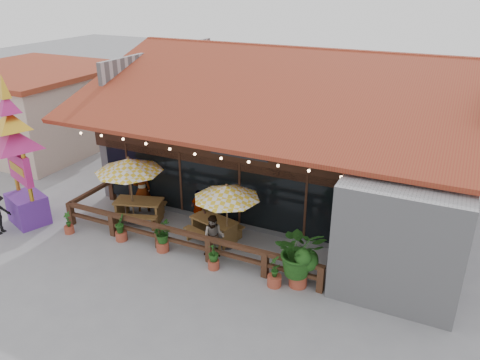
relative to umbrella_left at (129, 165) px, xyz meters
The scene contains 18 objects.
ground 5.09m from the umbrella_left, ahead, with size 100.00×100.00×0.00m, color gray.
restaurant_building 7.59m from the umbrella_left, 51.50° to the left, with size 15.50×14.73×6.09m.
patio_railing 2.96m from the umbrella_left, 22.99° to the right, with size 10.00×2.60×0.92m.
neighbor_building 11.81m from the umbrella_left, 153.18° to the left, with size 8.40×8.40×4.22m.
umbrella_left is the anchor object (origin of this frame).
umbrella_right 4.11m from the umbrella_left, ahead, with size 2.63×2.63×2.43m.
picnic_table_left 1.78m from the umbrella_left, 49.11° to the left, with size 2.19×2.03×0.87m.
picnic_table_right 3.88m from the umbrella_left, ahead, with size 1.99×1.82×0.81m.
thai_sign_tower 4.13m from the umbrella_left, 154.64° to the right, with size 2.91×2.91×6.12m.
tropical_plant 7.25m from the umbrella_left, ahead, with size 1.90×1.79×2.09m.
diner_a 1.69m from the umbrella_left, 103.12° to the left, with size 0.69×0.45×1.88m, color #331C10.
diner_b 4.34m from the umbrella_left, 11.51° to the right, with size 0.74×0.57×1.52m, color #331C10.
diner_c 3.06m from the umbrella_left, 13.90° to the left, with size 0.92×0.38×1.56m, color #331C10.
planter_a 3.11m from the umbrella_left, 133.13° to the right, with size 0.35×0.35×0.86m.
planter_b 2.34m from the umbrella_left, 71.58° to the right, with size 0.42×0.42×1.03m.
planter_c 3.08m from the umbrella_left, 30.44° to the right, with size 0.86×0.86×1.07m.
planter_d 4.92m from the umbrella_left, 18.94° to the right, with size 0.43×0.43×0.90m.
planter_e 6.85m from the umbrella_left, 13.03° to the right, with size 0.44×0.44×1.07m.
Camera 1 is at (6.09, -12.00, 8.73)m, focal length 35.00 mm.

